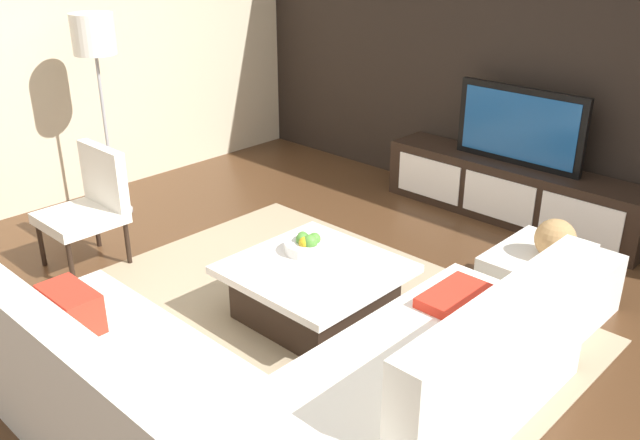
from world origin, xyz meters
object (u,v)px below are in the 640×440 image
(decorative_ball, at_px, (555,239))
(sectional_couch, at_px, (272,393))
(coffee_table, at_px, (315,291))
(media_console, at_px, (512,192))
(ottoman, at_px, (548,285))
(floor_lamp, at_px, (95,46))
(television, at_px, (520,126))
(fruit_bowl, at_px, (306,244))
(accent_chair_near, at_px, (91,200))

(decorative_ball, bearing_deg, sectional_couch, -101.45)
(coffee_table, bearing_deg, media_console, 87.51)
(ottoman, bearing_deg, media_console, 128.03)
(floor_lamp, bearing_deg, coffee_table, -0.90)
(coffee_table, bearing_deg, television, 87.51)
(ottoman, distance_m, fruit_bowl, 1.59)
(television, xyz_separation_m, accent_chair_near, (-1.85, -2.84, -0.33))
(sectional_couch, xyz_separation_m, fruit_bowl, (-0.80, 1.05, 0.16))
(floor_lamp, xyz_separation_m, decorative_ball, (3.51, 1.06, -0.91))
(coffee_table, xyz_separation_m, ottoman, (1.04, 1.10, -0.00))
(fruit_bowl, bearing_deg, floor_lamp, -178.46)
(coffee_table, xyz_separation_m, accent_chair_near, (-1.75, -0.54, 0.29))
(accent_chair_near, xyz_separation_m, fruit_bowl, (1.58, 0.64, -0.05))
(accent_chair_near, bearing_deg, fruit_bowl, 32.87)
(media_console, distance_m, floor_lamp, 3.62)
(ottoman, bearing_deg, coffee_table, -133.32)
(coffee_table, relative_size, accent_chair_near, 1.13)
(sectional_couch, relative_size, coffee_table, 2.47)
(accent_chair_near, distance_m, fruit_bowl, 1.70)
(accent_chair_near, relative_size, decorative_ball, 3.39)
(media_console, xyz_separation_m, sectional_couch, (0.52, -3.24, 0.03))
(media_console, height_order, floor_lamp, floor_lamp)
(fruit_bowl, relative_size, decorative_ball, 1.09)
(coffee_table, height_order, floor_lamp, floor_lamp)
(floor_lamp, xyz_separation_m, ottoman, (3.51, 1.06, -1.24))
(coffee_table, height_order, accent_chair_near, accent_chair_near)
(accent_chair_near, xyz_separation_m, floor_lamp, (-0.72, 0.58, 0.95))
(coffee_table, distance_m, fruit_bowl, 0.31)
(coffee_table, relative_size, ottoman, 1.40)
(television, relative_size, ottoman, 1.59)
(coffee_table, distance_m, decorative_ball, 1.55)
(decorative_ball, bearing_deg, accent_chair_near, -149.53)
(accent_chair_near, distance_m, decorative_ball, 3.24)
(television, bearing_deg, ottoman, -51.98)
(floor_lamp, bearing_deg, decorative_ball, 16.81)
(television, bearing_deg, fruit_bowl, -97.16)
(sectional_couch, height_order, ottoman, sectional_couch)
(fruit_bowl, bearing_deg, coffee_table, -29.82)
(decorative_ball, bearing_deg, fruit_bowl, -140.52)
(floor_lamp, distance_m, fruit_bowl, 2.51)
(media_console, relative_size, fruit_bowl, 8.14)
(media_console, relative_size, television, 2.04)
(accent_chair_near, bearing_deg, decorative_ball, 41.17)
(media_console, height_order, sectional_couch, sectional_couch)
(sectional_couch, bearing_deg, floor_lamp, 162.33)
(media_console, bearing_deg, floor_lamp, -138.74)
(accent_chair_near, xyz_separation_m, ottoman, (2.79, 1.64, -0.29))
(ottoman, height_order, fruit_bowl, fruit_bowl)
(ottoman, bearing_deg, sectional_couch, -101.45)
(accent_chair_near, relative_size, floor_lamp, 0.51)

